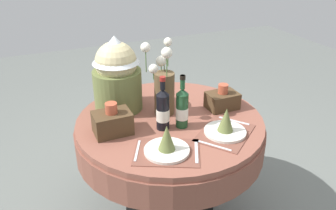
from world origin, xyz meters
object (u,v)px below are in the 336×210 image
Objects in this scene: wine_bottle_centre at (163,109)px; wine_bottle_rear at (182,108)px; flower_vase at (163,85)px; gift_tub_back_left at (117,71)px; dining_table at (170,137)px; place_setting_right at (225,126)px; woven_basket_side_right at (222,100)px; place_setting_left at (167,145)px; woven_basket_side_left at (112,122)px.

wine_bottle_centre is 1.00× the size of wine_bottle_rear.
gift_tub_back_left is (-0.24, 0.18, 0.07)m from flower_vase.
place_setting_right is (0.22, -0.29, 0.18)m from dining_table.
place_setting_right is at bearing -58.92° from flower_vase.
woven_basket_side_right reaches higher than place_setting_right.
flower_vase is 0.21m from wine_bottle_rear.
wine_bottle_centre reaches higher than place_setting_right.
gift_tub_back_left is (-0.46, 0.55, 0.21)m from place_setting_right.
gift_tub_back_left reaches higher than dining_table.
wine_bottle_centre is at bearing -65.65° from gift_tub_back_left.
dining_table is at bearing 63.50° from place_setting_left.
wine_bottle_rear is at bearing -80.47° from flower_vase.
dining_table is at bearing 103.31° from wine_bottle_rear.
wine_bottle_centre is (-0.08, -0.09, 0.26)m from dining_table.
flower_vase is 0.30m from gift_tub_back_left.
dining_table is 0.28m from wine_bottle_rear.
dining_table is 3.61× the size of wine_bottle_centre.
woven_basket_side_right is (0.73, 0.02, -0.01)m from woven_basket_side_left.
place_setting_left is 1.29× the size of wine_bottle_centre.
flower_vase is 0.94× the size of gift_tub_back_left.
place_setting_left is at bearing -56.09° from woven_basket_side_left.
woven_basket_side_left is 0.74m from woven_basket_side_right.
flower_vase is at bearing 121.08° from place_setting_right.
wine_bottle_rear is 1.65× the size of woven_basket_side_right.
dining_table is 0.42m from woven_basket_side_left.
woven_basket_side_left is at bearing -178.75° from woven_basket_side_right.
place_setting_right is 0.46m from flower_vase.
place_setting_right is 0.89× the size of gift_tub_back_left.
wine_bottle_centre is at bearing -113.57° from flower_vase.
dining_table is 0.53m from gift_tub_back_left.
woven_basket_side_left is 1.07× the size of woven_basket_side_right.
wine_bottle_centre is 0.11m from wine_bottle_rear.
wine_bottle_centre reaches higher than wine_bottle_rear.
woven_basket_side_right is (0.53, 0.32, 0.01)m from place_setting_left.
place_setting_left is 2.00× the size of woven_basket_side_left.
place_setting_left is 0.62m from woven_basket_side_right.
gift_tub_back_left reaches higher than woven_basket_side_right.
place_setting_right is 1.32× the size of wine_bottle_centre.
flower_vase is (-0.01, 0.09, 0.32)m from dining_table.
gift_tub_back_left is 0.70m from woven_basket_side_right.
woven_basket_side_left is (-0.39, 0.09, -0.05)m from wine_bottle_rear.
place_setting_right is at bearing -118.35° from woven_basket_side_right.
place_setting_left is 0.98× the size of place_setting_right.
woven_basket_side_right is (0.37, -0.01, 0.19)m from dining_table.
place_setting_left and place_setting_right have the same top height.
place_setting_left reaches higher than dining_table.
place_setting_right is 1.32× the size of wine_bottle_rear.
place_setting_right is 2.03× the size of woven_basket_side_left.
dining_table is at bearing -47.27° from gift_tub_back_left.
dining_table is 2.58× the size of flower_vase.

